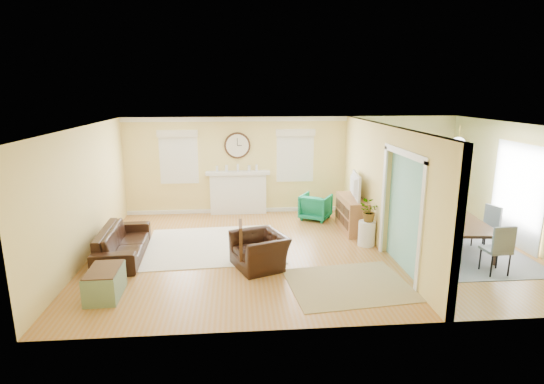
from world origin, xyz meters
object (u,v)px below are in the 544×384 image
object	(u,v)px
green_chair	(316,207)
credenza	(351,214)
eames_chair	(259,251)
sofa	(123,242)
dining_table	(459,236)

from	to	relation	value
green_chair	credenza	size ratio (longest dim) A/B	0.53
eames_chair	green_chair	bearing A→B (deg)	129.15
green_chair	credenza	bearing A→B (deg)	156.97
credenza	green_chair	bearing A→B (deg)	126.16
eames_chair	credenza	distance (m)	3.07
sofa	dining_table	xyz separation A→B (m)	(6.92, -0.23, 0.01)
green_chair	dining_table	distance (m)	3.56
sofa	dining_table	world-z (taller)	dining_table
sofa	dining_table	distance (m)	6.92
credenza	dining_table	distance (m)	2.43
sofa	green_chair	bearing A→B (deg)	-66.18
sofa	green_chair	size ratio (longest dim) A/B	2.85
credenza	dining_table	xyz separation A→B (m)	(1.90, -1.51, -0.08)
eames_chair	sofa	bearing A→B (deg)	-127.26
sofa	eames_chair	distance (m)	2.81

